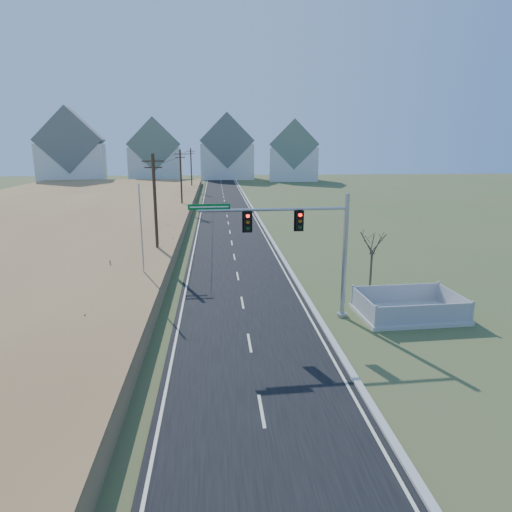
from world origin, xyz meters
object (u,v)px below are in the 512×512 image
at_px(open_sign, 389,324).
at_px(flagpole, 142,249).
at_px(traffic_signal_mast, 313,243).
at_px(bare_tree, 373,242).
at_px(fence_enclosure, 408,311).

bearing_deg(open_sign, flagpole, 147.25).
xyz_separation_m(traffic_signal_mast, bare_tree, (4.41, 2.80, -0.57)).
height_order(fence_enclosure, flagpole, flagpole).
bearing_deg(traffic_signal_mast, flagpole, 147.10).
height_order(flagpole, bare_tree, flagpole).
bearing_deg(bare_tree, open_sign, -96.49).
height_order(traffic_signal_mast, open_sign, traffic_signal_mast).
relative_size(traffic_signal_mast, fence_enclosure, 1.50).
height_order(traffic_signal_mast, fence_enclosure, traffic_signal_mast).
height_order(traffic_signal_mast, bare_tree, traffic_signal_mast).
distance_m(traffic_signal_mast, open_sign, 5.96).
distance_m(traffic_signal_mast, fence_enclosure, 7.04).
bearing_deg(fence_enclosure, flagpole, 156.13).
relative_size(traffic_signal_mast, flagpole, 1.23).
distance_m(fence_enclosure, open_sign, 2.64).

